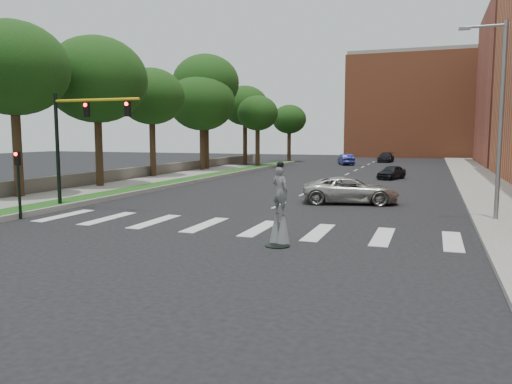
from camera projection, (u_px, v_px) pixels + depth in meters
name	position (u px, v px, depth m)	size (l,w,h in m)	color
ground_plane	(223.00, 231.00, 20.87)	(160.00, 160.00, 0.00)	black
grass_median	(192.00, 179.00, 43.40)	(2.00, 60.00, 0.25)	#194B15
median_curb	(203.00, 180.00, 43.05)	(0.20, 60.00, 0.28)	gray
sidewalk_left	(90.00, 191.00, 35.04)	(4.00, 60.00, 0.18)	gray
sidewalk_right	(489.00, 184.00, 40.12)	(5.00, 90.00, 0.18)	gray
stone_wall	(150.00, 171.00, 47.05)	(0.50, 56.00, 1.10)	#5A554D
manhole	(277.00, 246.00, 18.00)	(0.90, 0.90, 0.04)	black
building_backdrop	(422.00, 107.00, 90.89)	(26.00, 14.00, 18.00)	#C6653E
streetlight	(499.00, 115.00, 22.31)	(2.05, 0.20, 9.00)	slate
traffic_signal	(75.00, 132.00, 26.45)	(5.30, 0.23, 6.20)	black
secondary_signal	(18.00, 178.00, 23.60)	(0.25, 0.21, 3.23)	black
stilt_performer	(280.00, 211.00, 18.35)	(0.82, 0.64, 3.06)	#322114
suv_crossing	(350.00, 190.00, 29.22)	(2.56, 5.54, 1.54)	#AFADA5
car_near	(392.00, 172.00, 45.13)	(1.49, 3.71, 1.26)	black
car_mid	(346.00, 159.00, 66.35)	(1.53, 4.38, 1.44)	navy
car_far	(386.00, 157.00, 72.94)	(1.97, 4.85, 1.41)	black
tree_1	(13.00, 69.00, 30.30)	(6.74, 6.74, 10.90)	#322114
tree_2	(96.00, 80.00, 36.82)	(7.47, 7.47, 11.22)	#322114
tree_3	(152.00, 97.00, 45.59)	(6.05, 6.05, 10.06)	#322114
tree_4	(206.00, 83.00, 55.34)	(7.44, 7.44, 12.87)	#322114
tree_5	(245.00, 106.00, 65.09)	(6.07, 6.07, 10.36)	#322114
tree_6	(258.00, 114.00, 60.37)	(4.96, 4.96, 8.71)	#322114
tree_7	(289.00, 120.00, 73.69)	(5.02, 5.02, 8.41)	#322114
tree_8	(202.00, 102.00, 54.12)	(7.26, 7.26, 10.62)	#322114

